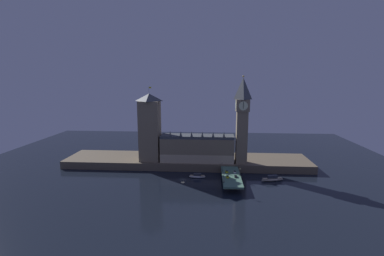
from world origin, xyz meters
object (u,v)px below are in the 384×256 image
car_southbound_lead (236,176)px  street_lamp_mid (240,171)px  car_northbound_lead (227,172)px  car_southbound_trail (235,172)px  boat_upstream (197,176)px  clock_tower (242,118)px  victoria_tower (150,127)px  car_northbound_trail (228,177)px  boat_downstream (272,179)px  pedestrian_mid_walk (239,174)px  street_lamp_near (224,177)px  pedestrian_far_rail (223,171)px  pedestrian_near_rail (224,181)px  street_lamp_far (222,164)px

car_southbound_lead → street_lamp_mid: (3.47, 2.84, 3.07)m
car_northbound_lead → car_southbound_trail: car_northbound_lead is taller
street_lamp_mid → boat_upstream: bearing=163.8°
clock_tower → victoria_tower: clock_tower is taller
car_northbound_lead → car_southbound_trail: (6.13, -0.17, -0.01)m
car_northbound_trail → boat_downstream: car_northbound_trail is taller
car_northbound_trail → pedestrian_mid_walk: pedestrian_mid_walk is taller
car_northbound_lead → street_lamp_mid: (9.60, -7.39, 3.07)m
car_northbound_lead → boat_upstream: car_northbound_lead is taller
street_lamp_near → boat_downstream: street_lamp_near is taller
pedestrian_far_rail → boat_downstream: 38.57m
car_southbound_lead → pedestrian_far_rail: bearing=128.0°
car_northbound_trail → street_lamp_mid: (9.60, 4.22, 3.05)m
victoria_tower → car_northbound_trail: 82.80m
car_northbound_trail → car_southbound_lead: size_ratio=1.06×
car_northbound_trail → car_southbound_trail: 12.98m
car_northbound_lead → boat_downstream: (35.08, -1.37, -4.63)m
car_northbound_lead → car_southbound_lead: size_ratio=0.88×
clock_tower → car_northbound_trail: clock_tower is taller
street_lamp_mid → victoria_tower: bearing=155.2°
clock_tower → car_northbound_lead: 48.15m
car_southbound_trail → pedestrian_mid_walk: size_ratio=2.63×
victoria_tower → boat_upstream: victoria_tower is taller
clock_tower → car_southbound_lead: bearing=-102.1°
car_northbound_trail → boat_downstream: size_ratio=0.26×
boat_upstream → street_lamp_near: bearing=-50.8°
pedestrian_near_rail → boat_upstream: pedestrian_near_rail is taller
car_northbound_lead → pedestrian_near_rail: 22.65m
clock_tower → car_southbound_lead: clock_tower is taller
pedestrian_far_rail → car_southbound_trail: bearing=-10.5°
pedestrian_mid_walk → street_lamp_near: size_ratio=0.27×
car_southbound_trail → street_lamp_mid: 8.58m
car_northbound_lead → street_lamp_near: bearing=-98.9°
car_southbound_lead → street_lamp_near: street_lamp_near is taller
car_southbound_trail → car_northbound_lead: bearing=178.4°
street_lamp_far → boat_downstream: size_ratio=0.40×
pedestrian_far_rail → street_lamp_mid: 15.75m
pedestrian_mid_walk → street_lamp_far: street_lamp_far is taller
street_lamp_far → pedestrian_near_rail: bearing=-89.2°
car_southbound_lead → victoria_tower: bearing=152.4°
car_northbound_trail → pedestrian_far_rail: bearing=103.1°
car_northbound_lead → car_southbound_trail: 6.13m
car_northbound_lead → boat_downstream: car_northbound_lead is taller
car_southbound_lead → street_lamp_near: (-9.60, -11.88, 3.51)m
boat_upstream → pedestrian_far_rail: bearing=-1.7°
car_southbound_lead → pedestrian_mid_walk: pedestrian_mid_walk is taller
victoria_tower → car_southbound_lead: (72.58, -37.93, -29.95)m
car_northbound_trail → boat_upstream: 27.45m
clock_tower → pedestrian_mid_walk: size_ratio=41.10×
car_southbound_lead → car_southbound_trail: (0.00, 10.06, -0.01)m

